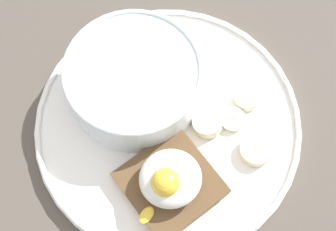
# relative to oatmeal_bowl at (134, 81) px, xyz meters

# --- Properties ---
(ground_plane) EXTENTS (1.20, 1.20, 0.02)m
(ground_plane) POSITION_rel_oatmeal_bowl_xyz_m (0.02, -0.05, -0.05)
(ground_plane) COLOR #514941
(ground_plane) RESTS_ON ground
(plate) EXTENTS (0.29, 0.29, 0.02)m
(plate) POSITION_rel_oatmeal_bowl_xyz_m (0.02, -0.05, -0.03)
(plate) COLOR white
(plate) RESTS_ON ground_plane
(oatmeal_bowl) EXTENTS (0.15, 0.15, 0.06)m
(oatmeal_bowl) POSITION_rel_oatmeal_bowl_xyz_m (0.00, 0.00, 0.00)
(oatmeal_bowl) COLOR white
(oatmeal_bowl) RESTS_ON plate
(toast_slice) EXTENTS (0.11, 0.11, 0.02)m
(toast_slice) POSITION_rel_oatmeal_bowl_xyz_m (0.01, -0.11, -0.02)
(toast_slice) COLOR brown
(toast_slice) RESTS_ON plate
(poached_egg) EXTENTS (0.07, 0.07, 0.04)m
(poached_egg) POSITION_rel_oatmeal_bowl_xyz_m (0.01, -0.11, 0.00)
(poached_egg) COLOR white
(poached_egg) RESTS_ON toast_slice
(banana_slice_front) EXTENTS (0.04, 0.04, 0.01)m
(banana_slice_front) POSITION_rel_oatmeal_bowl_xyz_m (0.09, -0.06, -0.02)
(banana_slice_front) COLOR beige
(banana_slice_front) RESTS_ON plate
(banana_slice_left) EXTENTS (0.03, 0.03, 0.02)m
(banana_slice_left) POSITION_rel_oatmeal_bowl_xyz_m (0.12, -0.05, -0.02)
(banana_slice_left) COLOR #EEE4C4
(banana_slice_left) RESTS_ON plate
(banana_slice_back) EXTENTS (0.05, 0.05, 0.01)m
(banana_slice_back) POSITION_rel_oatmeal_bowl_xyz_m (0.10, -0.10, -0.02)
(banana_slice_back) COLOR #F4E8BD
(banana_slice_back) RESTS_ON plate
(banana_slice_right) EXTENTS (0.05, 0.05, 0.02)m
(banana_slice_right) POSITION_rel_oatmeal_bowl_xyz_m (0.06, -0.06, -0.02)
(banana_slice_right) COLOR #EDE9BE
(banana_slice_right) RESTS_ON plate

